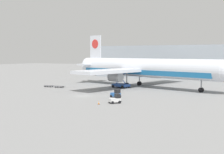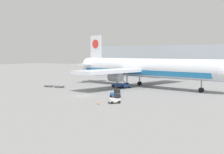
# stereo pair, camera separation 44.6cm
# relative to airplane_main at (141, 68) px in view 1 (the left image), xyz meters

# --- Properties ---
(ground_plane) EXTENTS (400.00, 400.00, 0.00)m
(ground_plane) POSITION_rel_airplane_main_xyz_m (-3.91, -26.74, -5.84)
(ground_plane) COLOR gray
(terminal_building) EXTENTS (90.00, 18.20, 14.00)m
(terminal_building) POSITION_rel_airplane_main_xyz_m (7.84, 42.13, 1.15)
(terminal_building) COLOR #9EA8B2
(terminal_building) RESTS_ON ground_plane
(airplane_main) EXTENTS (56.89, 48.45, 17.00)m
(airplane_main) POSITION_rel_airplane_main_xyz_m (0.00, 0.00, 0.00)
(airplane_main) COLOR silver
(airplane_main) RESTS_ON ground_plane
(scissor_lift_loader) EXTENTS (5.80, 4.48, 5.62)m
(scissor_lift_loader) POSITION_rel_airplane_main_xyz_m (-4.46, -5.47, -3.71)
(scissor_lift_loader) COLOR #284C99
(scissor_lift_loader) RESTS_ON ground_plane
(baggage_tug_foreground) EXTENTS (2.64, 2.80, 2.00)m
(baggage_tug_foreground) POSITION_rel_airplane_main_xyz_m (8.25, -32.93, -4.96)
(baggage_tug_foreground) COLOR silver
(baggage_tug_foreground) RESTS_ON ground_plane
(baggage_tug_mid) EXTENTS (2.76, 2.29, 2.00)m
(baggage_tug_mid) POSITION_rel_airplane_main_xyz_m (4.32, -25.25, -4.96)
(baggage_tug_mid) COLOR #2D66B7
(baggage_tug_mid) RESTS_ON ground_plane
(baggage_dolly_lead) EXTENTS (3.76, 1.76, 0.48)m
(baggage_dolly_lead) POSITION_rel_airplane_main_xyz_m (-25.45, -14.42, -5.45)
(baggage_dolly_lead) COLOR #56565B
(baggage_dolly_lead) RESTS_ON ground_plane
(baggage_dolly_second) EXTENTS (3.76, 1.76, 0.48)m
(baggage_dolly_second) POSITION_rel_airplane_main_xyz_m (-21.40, -14.29, -5.45)
(baggage_dolly_second) COLOR #56565B
(baggage_dolly_second) RESTS_ON ground_plane
(traffic_cone_near) EXTENTS (0.40, 0.40, 0.73)m
(traffic_cone_near) POSITION_rel_airplane_main_xyz_m (5.93, -35.89, -5.48)
(traffic_cone_near) COLOR black
(traffic_cone_near) RESTS_ON ground_plane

